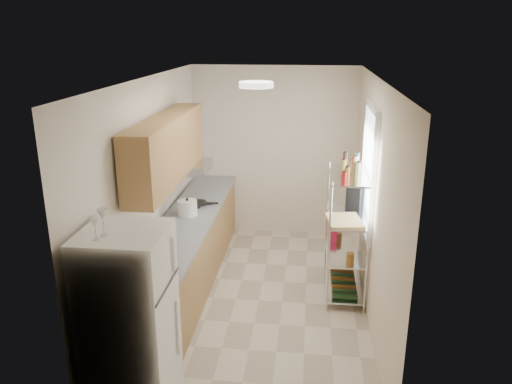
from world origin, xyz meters
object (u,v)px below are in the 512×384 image
cutting_board (344,221)px  rice_cooker (187,208)px  refrigerator (130,322)px  frying_pan_large (192,205)px  espresso_machine (356,195)px

cutting_board → rice_cooker: bearing=170.7°
refrigerator → cutting_board: size_ratio=3.36×
frying_pan_large → cutting_board: 2.01m
refrigerator → cutting_board: (1.83, 1.92, 0.22)m
refrigerator → rice_cooker: 2.24m
frying_pan_large → cutting_board: bearing=-38.2°
frying_pan_large → cutting_board: size_ratio=0.51×
cutting_board → espresso_machine: size_ratio=1.58×
frying_pan_large → espresso_machine: bearing=-22.8°
rice_cooker → cutting_board: (1.89, -0.31, 0.03)m
frying_pan_large → espresso_machine: (2.07, -0.09, 0.24)m
rice_cooker → frying_pan_large: (-0.02, 0.31, -0.07)m
rice_cooker → cutting_board: rice_cooker is taller
refrigerator → rice_cooker: (-0.06, 2.23, 0.19)m
refrigerator → frying_pan_large: (-0.08, 2.54, 0.12)m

